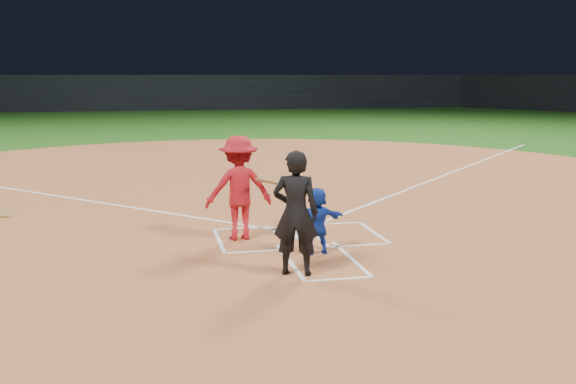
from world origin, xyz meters
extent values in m
plane|color=#184B12|center=(0.00, 0.00, 0.00)|extent=(120.00, 120.00, 0.00)
cylinder|color=#985631|center=(0.00, 6.00, 0.01)|extent=(28.00, 28.00, 0.01)
cube|color=black|center=(0.00, 48.00, 1.60)|extent=(80.00, 1.20, 3.20)
cylinder|color=silver|center=(0.00, 0.00, 0.02)|extent=(0.60, 0.60, 0.02)
imported|color=#1537B0|center=(0.04, -1.28, 0.62)|extent=(1.17, 0.53, 1.22)
imported|color=black|center=(-0.61, -2.39, 1.03)|extent=(0.86, 0.71, 2.03)
cube|color=white|center=(-0.98, 0.92, 0.01)|extent=(1.22, 0.08, 0.01)
cube|color=white|center=(-0.98, -0.92, 0.01)|extent=(1.22, 0.08, 0.01)
cube|color=white|center=(-0.37, 0.00, 0.01)|extent=(0.08, 1.83, 0.01)
cube|color=white|center=(-1.59, 0.00, 0.01)|extent=(0.08, 1.83, 0.01)
cube|color=white|center=(0.98, 0.92, 0.01)|extent=(1.22, 0.08, 0.01)
cube|color=white|center=(0.98, -0.92, 0.01)|extent=(1.22, 0.08, 0.01)
cube|color=white|center=(0.37, 0.00, 0.01)|extent=(0.08, 1.83, 0.01)
cube|color=white|center=(1.59, 0.00, 0.01)|extent=(0.08, 1.83, 0.01)
cube|color=white|center=(-0.55, -1.70, 0.01)|extent=(0.08, 2.20, 0.01)
cube|color=white|center=(0.55, -1.70, 0.01)|extent=(0.08, 2.20, 0.01)
cube|color=white|center=(0.00, -2.80, 0.01)|extent=(1.10, 0.08, 0.01)
cube|color=white|center=(7.07, 7.37, 0.01)|extent=(14.21, 14.21, 0.01)
cube|color=white|center=(-7.07, 7.37, 0.01)|extent=(14.21, 14.21, 0.01)
imported|color=#A4121C|center=(-1.18, 0.08, 1.03)|extent=(1.36, 0.84, 2.03)
cylinder|color=brown|center=(-0.58, -0.07, 1.15)|extent=(0.70, 0.57, 0.28)
camera|label=1|loc=(-2.86, -12.13, 3.20)|focal=40.00mm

